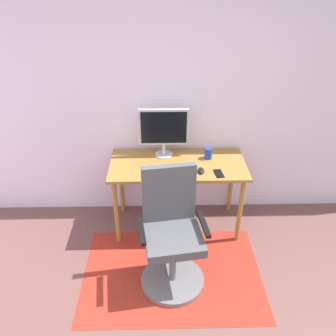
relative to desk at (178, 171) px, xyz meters
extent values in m
cube|color=silver|center=(0.10, 0.38, 0.63)|extent=(6.00, 0.10, 2.60)
cube|color=maroon|center=(-0.07, -0.68, -0.66)|extent=(1.59, 1.11, 0.01)
cube|color=olive|center=(0.00, 0.00, 0.07)|extent=(1.31, 0.62, 0.03)
cylinder|color=olive|center=(-0.59, -0.25, -0.31)|extent=(0.04, 0.04, 0.72)
cylinder|color=olive|center=(0.59, -0.25, -0.31)|extent=(0.04, 0.04, 0.72)
cylinder|color=olive|center=(-0.59, 0.25, -0.31)|extent=(0.04, 0.04, 0.72)
cylinder|color=olive|center=(0.59, 0.25, -0.31)|extent=(0.04, 0.04, 0.72)
cylinder|color=#B2B2B7|center=(-0.13, 0.17, 0.09)|extent=(0.18, 0.18, 0.01)
cylinder|color=#B2B2B7|center=(-0.13, 0.17, 0.15)|extent=(0.04, 0.04, 0.11)
cube|color=#B7B7BC|center=(-0.13, 0.17, 0.39)|extent=(0.48, 0.04, 0.36)
cube|color=black|center=(-0.13, 0.15, 0.39)|extent=(0.44, 0.00, 0.32)
cube|color=black|center=(-0.10, -0.19, 0.09)|extent=(0.43, 0.13, 0.02)
ellipsoid|color=black|center=(0.21, -0.16, 0.10)|extent=(0.06, 0.10, 0.03)
cylinder|color=#1838A2|center=(0.30, 0.10, 0.14)|extent=(0.07, 0.07, 0.11)
cube|color=black|center=(0.37, -0.20, 0.09)|extent=(0.09, 0.15, 0.01)
cylinder|color=slate|center=(-0.07, -0.78, -0.64)|extent=(0.55, 0.55, 0.05)
cylinder|color=slate|center=(-0.07, -0.78, -0.40)|extent=(0.06, 0.06, 0.43)
cube|color=#4C4C51|center=(-0.07, -0.78, -0.15)|extent=(0.52, 0.52, 0.08)
cube|color=#4C4C51|center=(-0.10, -0.59, 0.15)|extent=(0.44, 0.12, 0.52)
cube|color=black|center=(-0.32, -0.82, -0.04)|extent=(0.09, 0.32, 0.03)
cube|color=black|center=(0.17, -0.75, -0.04)|extent=(0.09, 0.32, 0.03)
camera|label=1|loc=(-0.16, -2.92, 1.79)|focal=37.63mm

